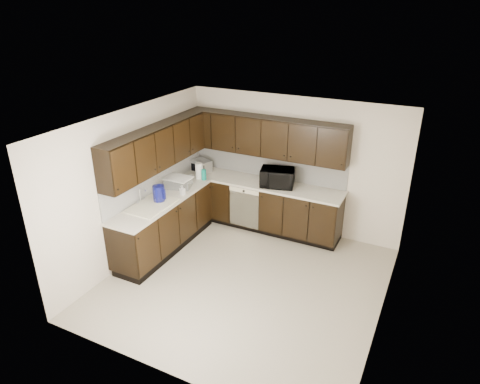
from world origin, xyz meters
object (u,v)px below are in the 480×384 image
at_px(sink, 152,209).
at_px(microwave, 277,178).
at_px(blue_pitcher, 159,194).
at_px(toaster_oven, 202,166).
at_px(storage_bin, 178,182).

height_order(sink, microwave, microwave).
height_order(microwave, blue_pitcher, microwave).
xyz_separation_m(toaster_oven, storage_bin, (0.03, -0.85, -0.02)).
relative_size(storage_bin, blue_pitcher, 1.57).
relative_size(microwave, storage_bin, 1.32).
bearing_deg(sink, storage_bin, 92.75).
height_order(storage_bin, blue_pitcher, blue_pitcher).
distance_m(microwave, storage_bin, 1.76).
height_order(microwave, toaster_oven, microwave).
xyz_separation_m(sink, microwave, (1.51, 1.67, 0.22)).
bearing_deg(microwave, blue_pitcher, -149.97).
distance_m(sink, toaster_oven, 1.70).
distance_m(storage_bin, blue_pitcher, 0.65).
relative_size(microwave, blue_pitcher, 2.07).
distance_m(sink, microwave, 2.26).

